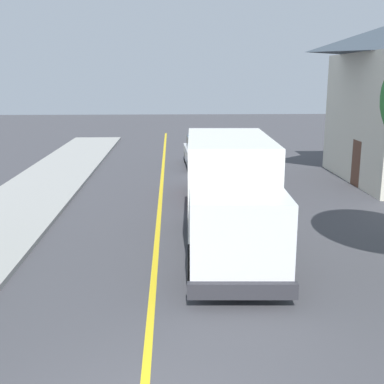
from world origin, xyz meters
TOP-DOWN VIEW (x-y plane):
  - centre_line_yellow at (0.00, 10.00)m, footprint 0.16×56.00m
  - box_truck at (2.15, 7.96)m, footprint 2.70×7.28m
  - parked_car_near at (2.20, 14.29)m, footprint 1.89×4.44m
  - parked_car_mid at (2.16, 21.51)m, footprint 1.92×4.45m

SIDE VIEW (x-z plane):
  - centre_line_yellow at x=0.00m, z-range 0.00..0.01m
  - parked_car_near at x=2.20m, z-range -0.04..1.63m
  - parked_car_mid at x=2.16m, z-range -0.04..1.63m
  - box_truck at x=2.15m, z-range 0.17..3.37m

